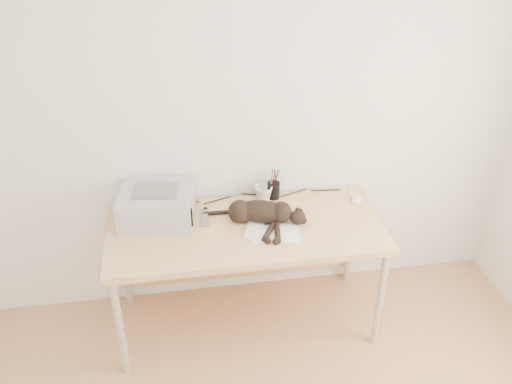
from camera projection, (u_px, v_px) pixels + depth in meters
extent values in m
plane|color=silver|center=(236.00, 112.00, 3.30)|extent=(3.50, 0.00, 3.50)
cube|color=#D2B47B|center=(246.00, 230.00, 3.30)|extent=(1.60, 0.70, 0.04)
cylinder|color=silver|center=(120.00, 328.00, 3.14)|extent=(0.04, 0.04, 0.70)
cylinder|color=silver|center=(380.00, 299.00, 3.34)|extent=(0.04, 0.04, 0.70)
cylinder|color=silver|center=(124.00, 261.00, 3.65)|extent=(0.04, 0.04, 0.70)
cylinder|color=silver|center=(350.00, 239.00, 3.85)|extent=(0.04, 0.04, 0.70)
cube|color=#D2B47B|center=(239.00, 241.00, 3.75)|extent=(1.48, 0.02, 0.60)
cube|color=#A4A4A9|center=(157.00, 205.00, 3.31)|extent=(0.46, 0.41, 0.19)
cube|color=black|center=(157.00, 204.00, 3.31)|extent=(0.36, 0.07, 0.11)
cube|color=slate|center=(155.00, 191.00, 3.26)|extent=(0.27, 0.21, 0.01)
cube|color=white|center=(276.00, 233.00, 3.24)|extent=(0.30, 0.22, 0.00)
cube|color=white|center=(270.00, 231.00, 3.25)|extent=(0.32, 0.27, 0.00)
ellipsoid|color=black|center=(262.00, 211.00, 3.31)|extent=(0.34, 0.22, 0.13)
sphere|color=black|center=(240.00, 211.00, 3.32)|extent=(0.14, 0.14, 0.14)
ellipsoid|color=black|center=(298.00, 217.00, 3.29)|extent=(0.12, 0.11, 0.08)
cone|color=black|center=(297.00, 209.00, 3.31)|extent=(0.04, 0.05, 0.04)
cone|color=black|center=(301.00, 210.00, 3.30)|extent=(0.04, 0.05, 0.05)
cylinder|color=black|center=(269.00, 231.00, 3.23)|extent=(0.08, 0.19, 0.03)
cylinder|color=black|center=(277.00, 232.00, 3.22)|extent=(0.08, 0.19, 0.03)
cylinder|color=black|center=(220.00, 213.00, 3.39)|extent=(0.20, 0.08, 0.02)
imported|color=silver|center=(263.00, 194.00, 3.50)|extent=(0.15, 0.15, 0.10)
cylinder|color=black|center=(273.00, 190.00, 3.54)|extent=(0.08, 0.08, 0.11)
cylinder|color=#990C0C|center=(272.00, 180.00, 3.50)|extent=(0.01, 0.01, 0.15)
cylinder|color=navy|center=(275.00, 179.00, 3.51)|extent=(0.01, 0.01, 0.15)
cylinder|color=black|center=(274.00, 181.00, 3.49)|extent=(0.01, 0.01, 0.15)
cube|color=slate|center=(204.00, 218.00, 3.35)|extent=(0.05, 0.17, 0.02)
cube|color=black|center=(267.00, 215.00, 3.38)|extent=(0.07, 0.20, 0.02)
ellipsoid|color=white|center=(357.00, 198.00, 3.53)|extent=(0.11, 0.13, 0.04)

